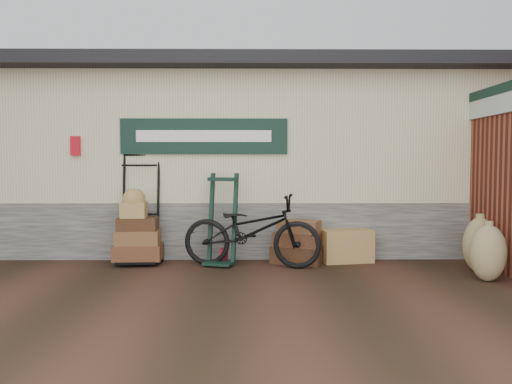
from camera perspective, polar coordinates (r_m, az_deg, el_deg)
ground at (r=7.03m, az=-4.16°, el=-9.25°), size 80.00×80.00×0.00m
station_building at (r=9.59m, az=-3.20°, el=3.79°), size 14.40×4.10×3.20m
porter_trolley at (r=7.86m, az=-13.13°, el=-1.69°), size 0.88×0.68×1.71m
green_barrow at (r=7.51m, az=-3.93°, el=-3.13°), size 0.60×0.55×1.37m
suitcase_stack at (r=7.71m, az=4.75°, el=-5.63°), size 0.87×0.71×0.66m
wicker_hamper at (r=7.94m, az=10.17°, el=-6.01°), size 0.84×0.63×0.50m
bicycle at (r=7.35m, az=-0.52°, el=-3.96°), size 1.11×2.16×1.20m
burlap_sack_left at (r=7.68m, az=24.17°, el=-5.53°), size 0.61×0.57×0.77m
burlap_sack_right at (r=7.14m, az=25.00°, el=-6.34°), size 0.49×0.42×0.73m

